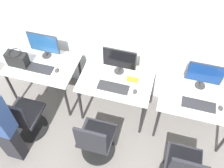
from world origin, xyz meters
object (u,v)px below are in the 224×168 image
object	(u,v)px
office_chair_left	(24,119)
office_chair_center	(96,141)
monitor_left	(44,44)
office_chair_right	(182,168)
monitor_right	(205,75)
handbag	(17,59)
keyboard_left	(39,68)
mouse_right	(221,108)
mouse_left	(57,70)
keyboard_center	(113,87)
monitor_center	(119,60)
keyboard_right	(199,105)
mouse_center	(135,92)

from	to	relation	value
office_chair_left	office_chair_center	bearing A→B (deg)	-3.19
monitor_left	office_chair_right	world-z (taller)	monitor_left
monitor_left	monitor_right	xyz separation A→B (m)	(2.24, 0.03, 0.00)
office_chair_left	handbag	xyz separation A→B (m)	(-0.29, 0.62, 0.49)
monitor_left	keyboard_left	world-z (taller)	monitor_left
office_chair_center	monitor_right	distance (m)	1.66
office_chair_left	mouse_right	size ratio (longest dim) A/B	9.96
monitor_left	mouse_left	xyz separation A→B (m)	(0.27, -0.25, -0.21)
monitor_left	keyboard_center	size ratio (longest dim) A/B	1.09
handbag	mouse_right	bearing A→B (deg)	-0.11
mouse_left	monitor_right	world-z (taller)	monitor_right
monitor_center	mouse_left	bearing A→B (deg)	-164.26
office_chair_left	office_chair_right	xyz separation A→B (m)	(2.20, -0.12, 0.00)
mouse_left	handbag	distance (m)	0.59
office_chair_center	office_chair_right	xyz separation A→B (m)	(1.12, -0.06, 0.00)
keyboard_right	keyboard_center	bearing A→B (deg)	-178.88
mouse_right	mouse_center	bearing A→B (deg)	-178.10
mouse_right	handbag	bearing A→B (deg)	179.89
keyboard_left	mouse_right	xyz separation A→B (m)	(2.51, -0.01, 0.01)
office_chair_center	monitor_right	xyz separation A→B (m)	(1.18, 0.99, 0.61)
office_chair_center	handbag	distance (m)	1.60
office_chair_left	mouse_center	bearing A→B (deg)	22.05
office_chair_left	mouse_center	distance (m)	1.59
monitor_center	handbag	distance (m)	1.45
mouse_center	office_chair_right	size ratio (longest dim) A/B	0.10
monitor_left	keyboard_center	bearing A→B (deg)	-15.95
monitor_center	mouse_right	size ratio (longest dim) A/B	5.16
keyboard_right	office_chair_right	bearing A→B (deg)	-94.58
keyboard_left	keyboard_right	bearing A→B (deg)	-0.65
keyboard_left	keyboard_right	world-z (taller)	same
monitor_center	office_chair_center	world-z (taller)	monitor_center
monitor_right	mouse_right	bearing A→B (deg)	-49.50
monitor_center	keyboard_center	world-z (taller)	monitor_center
office_chair_left	monitor_right	bearing A→B (deg)	22.44
mouse_center	office_chair_right	bearing A→B (deg)	-42.29
monitor_left	mouse_right	world-z (taller)	monitor_left
mouse_left	office_chair_left	bearing A→B (deg)	-113.69
monitor_right	office_chair_left	bearing A→B (deg)	-157.56
keyboard_center	office_chair_right	world-z (taller)	office_chair_right
office_chair_left	monitor_left	bearing A→B (deg)	89.24
mouse_left	mouse_center	distance (m)	1.15
mouse_center	office_chair_right	xyz separation A→B (m)	(0.77, -0.70, -0.40)
keyboard_center	keyboard_right	size ratio (longest dim) A/B	1.00
monitor_left	mouse_right	size ratio (longest dim) A/B	5.16
office_chair_left	monitor_center	bearing A→B (deg)	38.13
mouse_left	keyboard_center	world-z (taller)	mouse_left
monitor_center	office_chair_right	world-z (taller)	monitor_center
mouse_right	monitor_left	bearing A→B (deg)	173.58
handbag	monitor_right	bearing A→B (deg)	6.94
monitor_right	handbag	distance (m)	2.57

